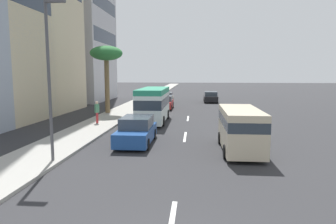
{
  "coord_description": "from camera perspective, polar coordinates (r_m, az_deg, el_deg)",
  "views": [
    {
      "loc": [
        -5.74,
        -0.61,
        4.21
      ],
      "look_at": [
        16.17,
        1.32,
        1.4
      ],
      "focal_mm": 32.62,
      "sensor_mm": 36.0,
      "label": 1
    }
  ],
  "objects": [
    {
      "name": "ground_plane",
      "position": [
        37.48,
        4.06,
        0.81
      ],
      "size": [
        198.0,
        198.0,
        0.0
      ],
      "primitive_type": "plane",
      "color": "#2D2D30"
    },
    {
      "name": "sidewalk_right",
      "position": [
        38.28,
        -6.81,
        1.03
      ],
      "size": [
        162.0,
        3.25,
        0.15
      ],
      "primitive_type": "cube",
      "color": "#9E9B93",
      "rests_on": "ground_plane"
    },
    {
      "name": "lane_stripe_mid",
      "position": [
        20.4,
        3.21,
        -4.63
      ],
      "size": [
        3.2,
        0.16,
        0.01
      ],
      "primitive_type": "cube",
      "color": "silver",
      "rests_on": "ground_plane"
    },
    {
      "name": "lane_stripe_far",
      "position": [
        28.56,
        3.74,
        -1.2
      ],
      "size": [
        3.2,
        0.16,
        0.01
      ],
      "primitive_type": "cube",
      "color": "silver",
      "rests_on": "ground_plane"
    },
    {
      "name": "car_lead",
      "position": [
        42.64,
        -0.34,
        2.6
      ],
      "size": [
        4.42,
        1.84,
        1.54
      ],
      "rotation": [
        0.0,
        0.0,
        3.14
      ],
      "color": "beige",
      "rests_on": "ground_plane"
    },
    {
      "name": "minibus_second",
      "position": [
        26.17,
        -2.73,
        1.57
      ],
      "size": [
        6.99,
        2.28,
        2.93
      ],
      "rotation": [
        0.0,
        0.0,
        3.14
      ],
      "color": "silver",
      "rests_on": "ground_plane"
    },
    {
      "name": "car_third",
      "position": [
        18.42,
        -5.9,
        -3.55
      ],
      "size": [
        4.54,
        1.95,
        1.61
      ],
      "rotation": [
        0.0,
        0.0,
        3.14
      ],
      "color": "#1E478C",
      "rests_on": "ground_plane"
    },
    {
      "name": "car_fourth",
      "position": [
        44.72,
        7.98,
        2.76
      ],
      "size": [
        4.46,
        1.97,
        1.56
      ],
      "color": "black",
      "rests_on": "ground_plane"
    },
    {
      "name": "car_fifth",
      "position": [
        36.17,
        -0.62,
        1.77
      ],
      "size": [
        4.43,
        1.9,
        1.55
      ],
      "rotation": [
        0.0,
        0.0,
        3.14
      ],
      "color": "#A51E1E",
      "rests_on": "ground_plane"
    },
    {
      "name": "van_sixth",
      "position": [
        16.9,
        13.36,
        -2.76
      ],
      "size": [
        5.38,
        2.06,
        2.31
      ],
      "color": "beige",
      "rests_on": "ground_plane"
    },
    {
      "name": "pedestrian_near_lamp",
      "position": [
        25.45,
        -13.12,
        0.18
      ],
      "size": [
        0.39,
        0.36,
        1.79
      ],
      "rotation": [
        0.0,
        0.0,
        2.57
      ],
      "color": "red",
      "rests_on": "sidewalk_right"
    },
    {
      "name": "palm_tree",
      "position": [
        31.88,
        -11.45,
        10.29
      ],
      "size": [
        3.25,
        3.25,
        6.8
      ],
      "color": "brown",
      "rests_on": "sidewalk_right"
    },
    {
      "name": "street_lamp",
      "position": [
        14.89,
        -21.12,
        8.53
      ],
      "size": [
        0.24,
        0.97,
        7.39
      ],
      "color": "#4C4C51",
      "rests_on": "sidewalk_right"
    }
  ]
}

